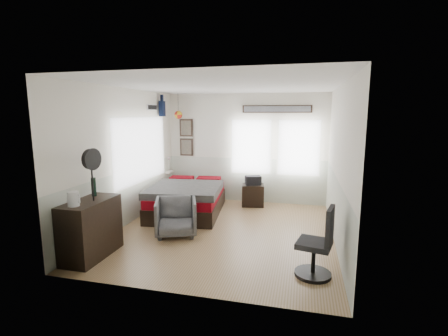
{
  "coord_description": "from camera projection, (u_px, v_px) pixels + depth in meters",
  "views": [
    {
      "loc": [
        1.4,
        -5.72,
        2.2
      ],
      "look_at": [
        -0.1,
        0.4,
        1.15
      ],
      "focal_mm": 26.0,
      "sensor_mm": 36.0,
      "label": 1
    }
  ],
  "objects": [
    {
      "name": "stand_fan",
      "position": [
        92.0,
        160.0,
        4.82
      ],
      "size": [
        0.13,
        0.33,
        0.8
      ],
      "rotation": [
        0.0,
        0.0,
        -0.14
      ],
      "color": "black",
      "rests_on": "dresser"
    },
    {
      "name": "ground_plane",
      "position": [
        224.0,
        231.0,
        6.17
      ],
      "size": [
        4.0,
        4.5,
        0.01
      ],
      "primitive_type": "cube",
      "color": "olive"
    },
    {
      "name": "wall_decor",
      "position": [
        199.0,
        118.0,
        7.96
      ],
      "size": [
        3.55,
        1.32,
        1.44
      ],
      "color": "black",
      "rests_on": "room_shell"
    },
    {
      "name": "task_chair",
      "position": [
        318.0,
        248.0,
        4.38
      ],
      "size": [
        0.53,
        0.53,
        1.0
      ],
      "rotation": [
        0.0,
        0.0,
        -0.22
      ],
      "color": "black",
      "rests_on": "ground_plane"
    },
    {
      "name": "room_shell",
      "position": [
        222.0,
        146.0,
        6.1
      ],
      "size": [
        4.02,
        4.52,
        2.71
      ],
      "color": "silver",
      "rests_on": "ground_plane"
    },
    {
      "name": "nightstand",
      "position": [
        253.0,
        195.0,
        7.85
      ],
      "size": [
        0.58,
        0.49,
        0.52
      ],
      "primitive_type": "cube",
      "rotation": [
        0.0,
        0.0,
        0.16
      ],
      "color": "black",
      "rests_on": "ground_plane"
    },
    {
      "name": "kettle",
      "position": [
        73.0,
        199.0,
        4.62
      ],
      "size": [
        0.19,
        0.16,
        0.21
      ],
      "rotation": [
        0.0,
        0.0,
        -0.02
      ],
      "color": "silver",
      "rests_on": "dresser"
    },
    {
      "name": "black_bag",
      "position": [
        253.0,
        180.0,
        7.79
      ],
      "size": [
        0.42,
        0.35,
        0.21
      ],
      "primitive_type": "cube",
      "rotation": [
        0.0,
        0.0,
        0.39
      ],
      "color": "black",
      "rests_on": "nightstand"
    },
    {
      "name": "armchair",
      "position": [
        176.0,
        217.0,
        5.94
      ],
      "size": [
        0.95,
        0.96,
        0.68
      ],
      "primitive_type": "imported",
      "rotation": [
        0.0,
        0.0,
        0.37
      ],
      "color": "slate",
      "rests_on": "ground_plane"
    },
    {
      "name": "bed",
      "position": [
        188.0,
        199.0,
        7.27
      ],
      "size": [
        1.67,
        2.21,
        0.66
      ],
      "rotation": [
        0.0,
        0.0,
        0.12
      ],
      "color": "black",
      "rests_on": "ground_plane"
    },
    {
      "name": "dresser",
      "position": [
        91.0,
        229.0,
        5.01
      ],
      "size": [
        0.48,
        1.0,
        0.9
      ],
      "primitive_type": "cube",
      "color": "black",
      "rests_on": "ground_plane"
    },
    {
      "name": "bottle",
      "position": [
        94.0,
        187.0,
        5.18
      ],
      "size": [
        0.07,
        0.07,
        0.3
      ],
      "primitive_type": "cylinder",
      "color": "black",
      "rests_on": "dresser"
    }
  ]
}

